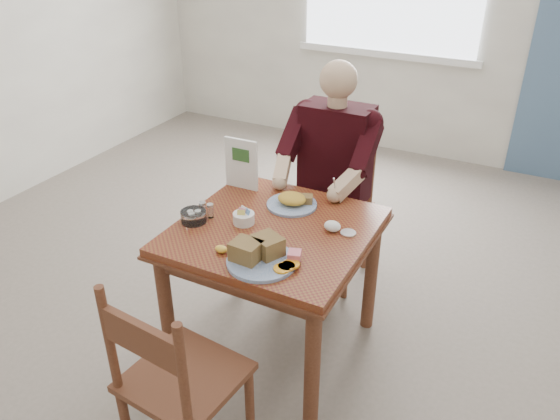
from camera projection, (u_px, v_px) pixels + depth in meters
The scene contains 15 objects.
floor at pixel (275, 345), 2.99m from camera, with size 6.00×6.00×0.00m, color #6F6559.
wall_back at pixel (437, 1), 4.64m from camera, with size 5.50×5.50×0.00m, color silver.
lemon_wedge at pixel (221, 249), 2.42m from camera, with size 0.06×0.04×0.03m, color yellow.
napkin at pixel (332, 226), 2.58m from camera, with size 0.08×0.07×0.05m, color white.
metal_dish at pixel (348, 233), 2.57m from camera, with size 0.07×0.07×0.01m, color silver.
table at pixel (274, 246), 2.68m from camera, with size 0.92×0.92×0.75m.
chair_far at pixel (334, 206), 3.37m from camera, with size 0.42×0.42×0.95m.
chair_near at pixel (176, 382), 2.12m from camera, with size 0.46×0.46×0.95m.
diner at pixel (331, 162), 3.14m from camera, with size 0.53×0.56×1.39m.
near_plate at pixel (261, 254), 2.35m from camera, with size 0.36×0.36×0.10m.
far_plate at pixel (293, 201), 2.80m from camera, with size 0.34×0.34×0.07m.
caddy at pixel (244, 218), 2.64m from camera, with size 0.13×0.13×0.08m.
shakers at pixel (206, 210), 2.70m from camera, with size 0.08×0.04×0.07m.
creamer at pixel (193, 216), 2.65m from camera, with size 0.15×0.15×0.06m.
menu at pixel (241, 164), 2.92m from camera, with size 0.19×0.02×0.28m.
Camera 1 is at (1.06, -1.99, 2.09)m, focal length 35.00 mm.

